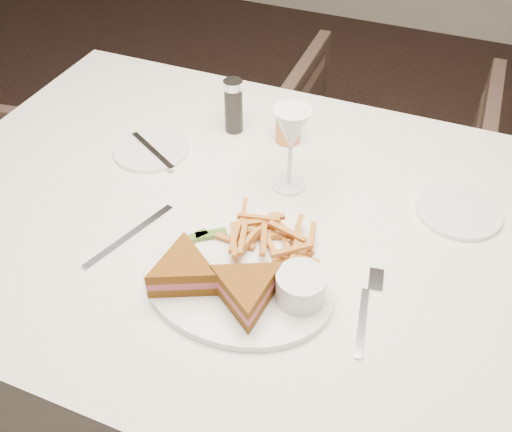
% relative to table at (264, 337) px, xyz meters
% --- Properties ---
extents(ground, '(5.00, 5.00, 0.00)m').
position_rel_table_xyz_m(ground, '(-0.31, 0.14, -0.38)').
color(ground, black).
rests_on(ground, ground).
extents(table, '(1.38, 0.92, 0.75)m').
position_rel_table_xyz_m(table, '(0.00, 0.00, 0.00)').
color(table, white).
rests_on(table, ground).
extents(chair_far, '(0.66, 0.62, 0.66)m').
position_rel_table_xyz_m(chair_far, '(0.07, 0.87, -0.04)').
color(chair_far, '#45332A').
rests_on(chair_far, ground).
extents(table_setting, '(0.80, 0.61, 0.18)m').
position_rel_table_xyz_m(table_setting, '(0.01, -0.06, 0.41)').
color(table_setting, white).
rests_on(table_setting, table).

